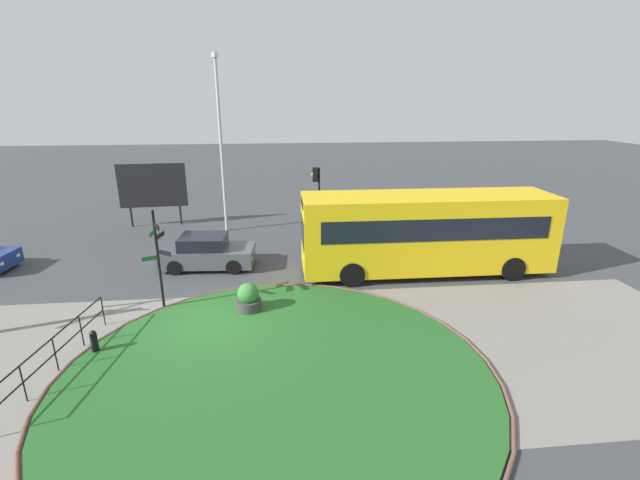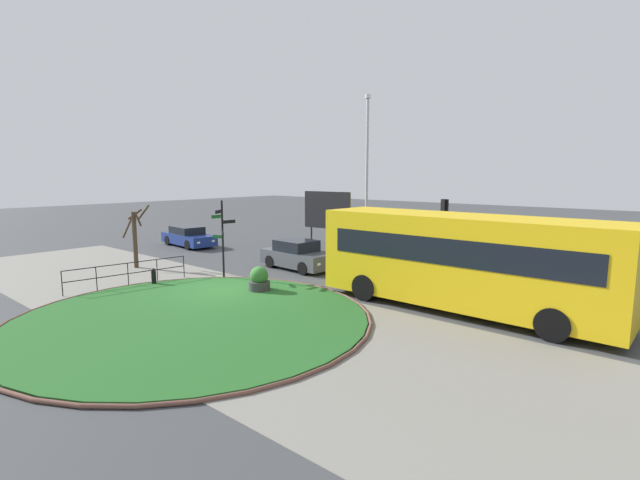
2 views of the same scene
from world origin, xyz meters
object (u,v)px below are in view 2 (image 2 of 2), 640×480
at_px(bollard_foreground, 154,277).
at_px(car_near_lane, 188,237).
at_px(signpost_directional, 222,234).
at_px(bus_yellow, 462,260).
at_px(planter_near_signpost, 259,281).
at_px(car_far_lane, 298,256).
at_px(billboard_left, 327,211).
at_px(traffic_light_near, 445,217).
at_px(street_tree_bare, 135,235).
at_px(lamppost_tall, 367,171).

distance_m(bollard_foreground, car_near_lane, 11.01).
distance_m(signpost_directional, bus_yellow, 10.49).
bearing_deg(bus_yellow, planter_near_signpost, 22.75).
bearing_deg(signpost_directional, planter_near_signpost, -9.38).
xyz_separation_m(bus_yellow, car_far_lane, (-9.24, 1.46, -1.12)).
relative_size(billboard_left, planter_near_signpost, 3.50).
relative_size(car_near_lane, car_far_lane, 1.14).
relative_size(traffic_light_near, billboard_left, 0.94).
relative_size(bollard_foreground, street_tree_bare, 0.24).
height_order(signpost_directional, bus_yellow, signpost_directional).
xyz_separation_m(signpost_directional, planter_near_signpost, (2.97, -0.49, -1.58)).
relative_size(bus_yellow, planter_near_signpost, 9.70).
xyz_separation_m(car_far_lane, billboard_left, (-3.90, 7.01, 1.63)).
distance_m(lamppost_tall, street_tree_bare, 13.10).
bearing_deg(lamppost_tall, car_near_lane, -155.24).
xyz_separation_m(bollard_foreground, bus_yellow, (11.51, 5.16, 1.41)).
xyz_separation_m(signpost_directional, car_near_lane, (-9.63, 4.53, -1.44)).
distance_m(lamppost_tall, billboard_left, 5.10).
xyz_separation_m(traffic_light_near, billboard_left, (-9.20, 1.64, -0.26)).
height_order(lamppost_tall, planter_near_signpost, lamppost_tall).
distance_m(bollard_foreground, car_far_lane, 7.00).
height_order(bus_yellow, street_tree_bare, bus_yellow).
height_order(car_far_lane, lamppost_tall, lamppost_tall).
relative_size(bus_yellow, car_far_lane, 2.54).
xyz_separation_m(bus_yellow, lamppost_tall, (-8.99, 7.05, 3.11)).
bearing_deg(bollard_foreground, street_tree_bare, 161.15).
distance_m(car_far_lane, lamppost_tall, 7.02).
distance_m(car_near_lane, traffic_light_near, 16.70).
height_order(traffic_light_near, planter_near_signpost, traffic_light_near).
distance_m(bollard_foreground, bus_yellow, 12.69).
xyz_separation_m(car_far_lane, planter_near_signpost, (2.02, -4.42, -0.20)).
height_order(bollard_foreground, billboard_left, billboard_left).
bearing_deg(bus_yellow, signpost_directional, 14.07).
distance_m(car_near_lane, lamppost_tall, 12.68).
bearing_deg(billboard_left, lamppost_tall, -22.89).
bearing_deg(billboard_left, car_near_lane, -140.29).
bearing_deg(bollard_foreground, billboard_left, 96.82).
bearing_deg(traffic_light_near, car_near_lane, 32.25).
bearing_deg(car_far_lane, billboard_left, 123.19).
height_order(bus_yellow, traffic_light_near, traffic_light_near).
bearing_deg(billboard_left, bus_yellow, -36.89).
height_order(bus_yellow, planter_near_signpost, bus_yellow).
bearing_deg(car_far_lane, bus_yellow, -4.89).
relative_size(signpost_directional, traffic_light_near, 1.03).
distance_m(bollard_foreground, planter_near_signpost, 4.82).
xyz_separation_m(bus_yellow, car_near_lane, (-19.83, 2.05, -1.17)).
height_order(bus_yellow, car_far_lane, bus_yellow).
distance_m(traffic_light_near, street_tree_bare, 15.82).
relative_size(signpost_directional, car_near_lane, 0.78).
relative_size(bus_yellow, street_tree_bare, 3.21).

